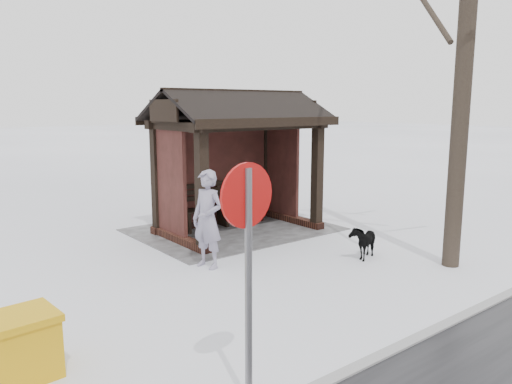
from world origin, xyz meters
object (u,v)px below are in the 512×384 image
bus_shelter (234,133)px  dog (363,241)px  road_sign (247,233)px  pedestrian (208,219)px  grit_bin (11,349)px

bus_shelter → dog: (-0.66, 3.11, -1.85)m
dog → road_sign: bearing=-84.0°
pedestrian → road_sign: (1.89, 3.62, 0.80)m
dog → grit_bin: (6.06, 0.55, 0.04)m
grit_bin → pedestrian: bearing=-156.8°
bus_shelter → grit_bin: size_ratio=3.83×
pedestrian → road_sign: road_sign is taller
bus_shelter → grit_bin: 6.77m
pedestrian → grit_bin: pedestrian is taller
bus_shelter → dog: bearing=102.0°
bus_shelter → pedestrian: bus_shelter is taller
dog → grit_bin: 6.08m
bus_shelter → pedestrian: 2.93m
road_sign → grit_bin: bearing=-52.4°
bus_shelter → road_sign: 6.64m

